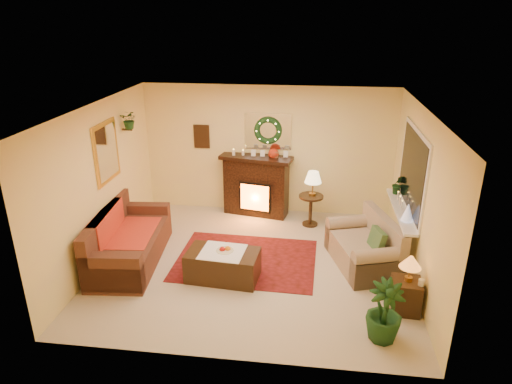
# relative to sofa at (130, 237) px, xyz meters

# --- Properties ---
(floor) EXTENTS (5.00, 5.00, 0.00)m
(floor) POSITION_rel_sofa_xyz_m (2.04, 0.14, -0.43)
(floor) COLOR beige
(floor) RESTS_ON ground
(ceiling) EXTENTS (5.00, 5.00, 0.00)m
(ceiling) POSITION_rel_sofa_xyz_m (2.04, 0.14, 2.17)
(ceiling) COLOR white
(ceiling) RESTS_ON ground
(wall_back) EXTENTS (5.00, 5.00, 0.00)m
(wall_back) POSITION_rel_sofa_xyz_m (2.04, 2.39, 0.87)
(wall_back) COLOR #EFD88C
(wall_back) RESTS_ON ground
(wall_front) EXTENTS (5.00, 5.00, 0.00)m
(wall_front) POSITION_rel_sofa_xyz_m (2.04, -2.11, 0.87)
(wall_front) COLOR #EFD88C
(wall_front) RESTS_ON ground
(wall_left) EXTENTS (4.50, 4.50, 0.00)m
(wall_left) POSITION_rel_sofa_xyz_m (-0.46, 0.14, 0.87)
(wall_left) COLOR #EFD88C
(wall_left) RESTS_ON ground
(wall_right) EXTENTS (4.50, 4.50, 0.00)m
(wall_right) POSITION_rel_sofa_xyz_m (4.54, 0.14, 0.87)
(wall_right) COLOR #EFD88C
(wall_right) RESTS_ON ground
(area_rug) EXTENTS (2.36, 1.80, 0.01)m
(area_rug) POSITION_rel_sofa_xyz_m (1.90, 0.25, -0.42)
(area_rug) COLOR #4E0C05
(area_rug) RESTS_ON floor
(sofa) EXTENTS (1.10, 2.15, 0.89)m
(sofa) POSITION_rel_sofa_xyz_m (0.00, 0.00, 0.00)
(sofa) COLOR #3E2413
(sofa) RESTS_ON floor
(red_throw) EXTENTS (0.75, 1.22, 0.02)m
(red_throw) POSITION_rel_sofa_xyz_m (-0.02, 0.13, 0.03)
(red_throw) COLOR red
(red_throw) RESTS_ON sofa
(fireplace) EXTENTS (1.33, 0.63, 1.17)m
(fireplace) POSITION_rel_sofa_xyz_m (1.83, 2.18, 0.12)
(fireplace) COLOR black
(fireplace) RESTS_ON floor
(poinsettia) EXTENTS (0.21, 0.21, 0.21)m
(poinsettia) POSITION_rel_sofa_xyz_m (2.17, 2.17, 0.87)
(poinsettia) COLOR #AB2710
(poinsettia) RESTS_ON fireplace
(mantel_candle_a) EXTENTS (0.06, 0.06, 0.19)m
(mantel_candle_a) POSITION_rel_sofa_xyz_m (1.37, 2.18, 0.83)
(mantel_candle_a) COLOR white
(mantel_candle_a) RESTS_ON fireplace
(mantel_candle_b) EXTENTS (0.05, 0.05, 0.16)m
(mantel_candle_b) POSITION_rel_sofa_xyz_m (1.56, 2.20, 0.83)
(mantel_candle_b) COLOR white
(mantel_candle_b) RESTS_ON fireplace
(mantel_mirror) EXTENTS (0.92, 0.02, 0.72)m
(mantel_mirror) POSITION_rel_sofa_xyz_m (2.04, 2.37, 1.27)
(mantel_mirror) COLOR white
(mantel_mirror) RESTS_ON wall_back
(wreath) EXTENTS (0.55, 0.11, 0.55)m
(wreath) POSITION_rel_sofa_xyz_m (2.04, 2.33, 1.29)
(wreath) COLOR #194719
(wreath) RESTS_ON wall_back
(wall_art) EXTENTS (0.32, 0.03, 0.48)m
(wall_art) POSITION_rel_sofa_xyz_m (0.69, 2.37, 1.12)
(wall_art) COLOR #381E11
(wall_art) RESTS_ON wall_back
(gold_mirror) EXTENTS (0.03, 0.84, 1.00)m
(gold_mirror) POSITION_rel_sofa_xyz_m (-0.44, 0.44, 1.32)
(gold_mirror) COLOR gold
(gold_mirror) RESTS_ON wall_left
(hanging_plant) EXTENTS (0.33, 0.28, 0.36)m
(hanging_plant) POSITION_rel_sofa_xyz_m (-0.30, 1.19, 1.54)
(hanging_plant) COLOR #194719
(hanging_plant) RESTS_ON wall_left
(loveseat) EXTENTS (1.22, 1.62, 0.83)m
(loveseat) POSITION_rel_sofa_xyz_m (3.82, 0.35, -0.01)
(loveseat) COLOR gray
(loveseat) RESTS_ON floor
(window_frame) EXTENTS (0.03, 1.86, 1.36)m
(window_frame) POSITION_rel_sofa_xyz_m (4.53, 0.69, 1.12)
(window_frame) COLOR white
(window_frame) RESTS_ON wall_right
(window_glass) EXTENTS (0.02, 1.70, 1.22)m
(window_glass) POSITION_rel_sofa_xyz_m (4.51, 0.69, 1.12)
(window_glass) COLOR black
(window_glass) RESTS_ON wall_right
(window_sill) EXTENTS (0.22, 1.86, 0.04)m
(window_sill) POSITION_rel_sofa_xyz_m (4.42, 0.69, 0.44)
(window_sill) COLOR white
(window_sill) RESTS_ON wall_right
(mini_tree) EXTENTS (0.19, 0.19, 0.28)m
(mini_tree) POSITION_rel_sofa_xyz_m (4.43, 0.24, 0.61)
(mini_tree) COLOR white
(mini_tree) RESTS_ON window_sill
(sill_plant) EXTENTS (0.26, 0.21, 0.47)m
(sill_plant) POSITION_rel_sofa_xyz_m (4.45, 1.37, 0.66)
(sill_plant) COLOR black
(sill_plant) RESTS_ON window_sill
(side_table_round) EXTENTS (0.62, 0.62, 0.62)m
(side_table_round) POSITION_rel_sofa_xyz_m (2.95, 1.77, -0.10)
(side_table_round) COLOR black
(side_table_round) RESTS_ON floor
(lamp_cream) EXTENTS (0.32, 0.32, 0.50)m
(lamp_cream) POSITION_rel_sofa_xyz_m (2.97, 1.78, 0.45)
(lamp_cream) COLOR #F8DF9A
(lamp_cream) RESTS_ON side_table_round
(end_table_square) EXTENTS (0.41, 0.41, 0.48)m
(end_table_square) POSITION_rel_sofa_xyz_m (4.30, -0.84, -0.16)
(end_table_square) COLOR #4F3015
(end_table_square) RESTS_ON floor
(lamp_tiffany) EXTENTS (0.30, 0.30, 0.43)m
(lamp_tiffany) POSITION_rel_sofa_xyz_m (4.31, -0.83, 0.32)
(lamp_tiffany) COLOR orange
(lamp_tiffany) RESTS_ON end_table_square
(coffee_table) EXTENTS (1.15, 0.70, 0.46)m
(coffee_table) POSITION_rel_sofa_xyz_m (1.63, -0.35, -0.22)
(coffee_table) COLOR #3F260F
(coffee_table) RESTS_ON floor
(fruit_bowl) EXTENTS (0.27, 0.27, 0.06)m
(fruit_bowl) POSITION_rel_sofa_xyz_m (1.66, -0.31, 0.02)
(fruit_bowl) COLOR beige
(fruit_bowl) RESTS_ON coffee_table
(floor_palm) EXTENTS (1.65, 1.65, 2.46)m
(floor_palm) POSITION_rel_sofa_xyz_m (3.92, -1.49, 0.02)
(floor_palm) COLOR #193E18
(floor_palm) RESTS_ON floor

